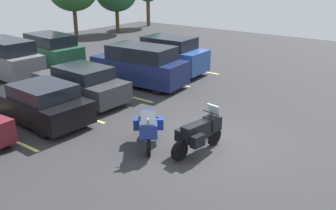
{
  "coord_description": "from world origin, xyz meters",
  "views": [
    {
      "loc": [
        -9.56,
        -5.34,
        5.32
      ],
      "look_at": [
        -0.25,
        1.62,
        1.09
      ],
      "focal_mm": 39.73,
      "sensor_mm": 36.0,
      "label": 1
    }
  ],
  "objects_px": {
    "motorcycle_touring": "(200,132)",
    "car_far_grey": "(6,58)",
    "car_far_green": "(49,50)",
    "car_black": "(39,103)",
    "car_navy": "(140,65)",
    "car_blue": "(167,55)",
    "motorcycle_second": "(148,127)",
    "car_charcoal": "(81,84)"
  },
  "relations": [
    {
      "from": "motorcycle_touring",
      "to": "car_blue",
      "type": "height_order",
      "value": "car_blue"
    },
    {
      "from": "car_black",
      "to": "car_far_grey",
      "type": "relative_size",
      "value": 0.91
    },
    {
      "from": "car_far_green",
      "to": "car_charcoal",
      "type": "bearing_deg",
      "value": -115.85
    },
    {
      "from": "motorcycle_second",
      "to": "car_charcoal",
      "type": "relative_size",
      "value": 0.37
    },
    {
      "from": "motorcycle_touring",
      "to": "motorcycle_second",
      "type": "bearing_deg",
      "value": 112.98
    },
    {
      "from": "car_blue",
      "to": "car_navy",
      "type": "bearing_deg",
      "value": -172.03
    },
    {
      "from": "motorcycle_touring",
      "to": "motorcycle_second",
      "type": "relative_size",
      "value": 1.26
    },
    {
      "from": "motorcycle_touring",
      "to": "car_far_green",
      "type": "relative_size",
      "value": 0.46
    },
    {
      "from": "car_far_grey",
      "to": "car_far_green",
      "type": "distance_m",
      "value": 2.85
    },
    {
      "from": "car_black",
      "to": "car_charcoal",
      "type": "relative_size",
      "value": 0.97
    },
    {
      "from": "car_far_green",
      "to": "motorcycle_second",
      "type": "bearing_deg",
      "value": -112.43
    },
    {
      "from": "motorcycle_second",
      "to": "car_navy",
      "type": "height_order",
      "value": "car_navy"
    },
    {
      "from": "car_navy",
      "to": "car_blue",
      "type": "relative_size",
      "value": 1.06
    },
    {
      "from": "car_blue",
      "to": "car_black",
      "type": "bearing_deg",
      "value": -176.9
    },
    {
      "from": "car_navy",
      "to": "car_blue",
      "type": "xyz_separation_m",
      "value": [
        2.67,
        0.37,
        -0.0
      ]
    },
    {
      "from": "car_blue",
      "to": "car_far_grey",
      "type": "height_order",
      "value": "car_far_grey"
    },
    {
      "from": "car_navy",
      "to": "car_far_green",
      "type": "height_order",
      "value": "car_navy"
    },
    {
      "from": "motorcycle_touring",
      "to": "car_charcoal",
      "type": "relative_size",
      "value": 0.47
    },
    {
      "from": "motorcycle_second",
      "to": "car_blue",
      "type": "bearing_deg",
      "value": 33.34
    },
    {
      "from": "car_navy",
      "to": "car_far_grey",
      "type": "bearing_deg",
      "value": 115.86
    },
    {
      "from": "car_navy",
      "to": "car_far_grey",
      "type": "relative_size",
      "value": 0.98
    },
    {
      "from": "motorcycle_touring",
      "to": "car_navy",
      "type": "xyz_separation_m",
      "value": [
        4.31,
        6.15,
        0.33
      ]
    },
    {
      "from": "motorcycle_second",
      "to": "car_far_green",
      "type": "height_order",
      "value": "car_far_green"
    },
    {
      "from": "car_blue",
      "to": "car_far_green",
      "type": "distance_m",
      "value": 6.95
    },
    {
      "from": "car_far_grey",
      "to": "motorcycle_touring",
      "type": "bearing_deg",
      "value": -95.38
    },
    {
      "from": "motorcycle_touring",
      "to": "car_far_green",
      "type": "height_order",
      "value": "car_far_green"
    },
    {
      "from": "motorcycle_touring",
      "to": "car_black",
      "type": "relative_size",
      "value": 0.48
    },
    {
      "from": "car_far_grey",
      "to": "car_far_green",
      "type": "relative_size",
      "value": 1.05
    },
    {
      "from": "motorcycle_second",
      "to": "car_blue",
      "type": "height_order",
      "value": "car_blue"
    },
    {
      "from": "motorcycle_second",
      "to": "car_navy",
      "type": "relative_size",
      "value": 0.35
    },
    {
      "from": "motorcycle_second",
      "to": "car_black",
      "type": "xyz_separation_m",
      "value": [
        -0.79,
        4.56,
        0.06
      ]
    },
    {
      "from": "car_blue",
      "to": "motorcycle_touring",
      "type": "bearing_deg",
      "value": -136.97
    },
    {
      "from": "car_far_green",
      "to": "motorcycle_touring",
      "type": "bearing_deg",
      "value": -107.45
    },
    {
      "from": "motorcycle_touring",
      "to": "car_far_grey",
      "type": "xyz_separation_m",
      "value": [
        1.19,
        12.6,
        0.36
      ]
    },
    {
      "from": "car_navy",
      "to": "car_black",
      "type": "bearing_deg",
      "value": -179.18
    },
    {
      "from": "motorcycle_touring",
      "to": "car_black",
      "type": "distance_m",
      "value": 6.23
    },
    {
      "from": "car_far_grey",
      "to": "car_navy",
      "type": "bearing_deg",
      "value": -64.14
    },
    {
      "from": "car_charcoal",
      "to": "motorcycle_touring",
      "type": "bearing_deg",
      "value": -98.93
    },
    {
      "from": "car_blue",
      "to": "car_far_green",
      "type": "relative_size",
      "value": 0.97
    },
    {
      "from": "car_blue",
      "to": "motorcycle_second",
      "type": "bearing_deg",
      "value": -146.66
    },
    {
      "from": "car_far_green",
      "to": "car_blue",
      "type": "bearing_deg",
      "value": -64.81
    },
    {
      "from": "motorcycle_touring",
      "to": "car_far_grey",
      "type": "height_order",
      "value": "car_far_grey"
    }
  ]
}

